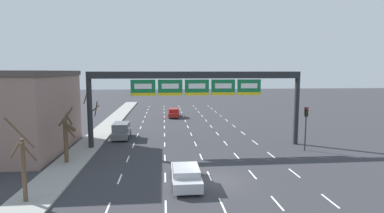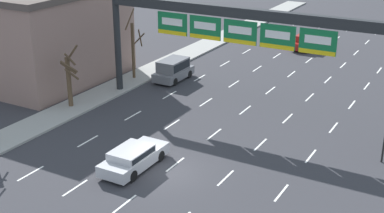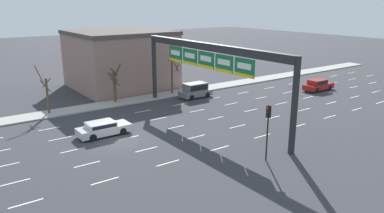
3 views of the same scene
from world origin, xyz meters
name	(u,v)px [view 2 (image 2 of 3)]	position (x,y,z in m)	size (l,w,h in m)	color
ground_plane	(166,172)	(0.00, 0.00, 0.00)	(220.00, 220.00, 0.00)	#333338
sidewalk_left	(23,131)	(-11.30, 0.00, 0.07)	(2.80, 110.00, 0.15)	#999993
lane_dashes	(258,100)	(0.00, 13.50, 0.00)	(13.32, 67.00, 0.01)	white
sign_gantry	(242,30)	(0.00, 9.91, 6.28)	(21.92, 0.70, 7.76)	#232628
building_near	(34,32)	(-19.29, 9.49, 3.93)	(12.62, 12.55, 7.85)	gray
car_silver	(133,157)	(-1.89, -0.54, 0.71)	(1.95, 4.71, 1.30)	#B7B7BC
car_red	(306,41)	(-1.71, 30.16, 0.80)	(1.81, 4.64, 1.51)	maroon
suv_grey	(173,69)	(-8.30, 14.39, 1.02)	(1.92, 4.08, 1.84)	slate
tree_bare_closest	(134,47)	(-11.37, 13.02, 2.84)	(1.61, 1.33, 5.90)	brown
tree_bare_third	(69,77)	(-11.48, 5.03, 2.43)	(1.62, 1.63, 4.60)	brown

